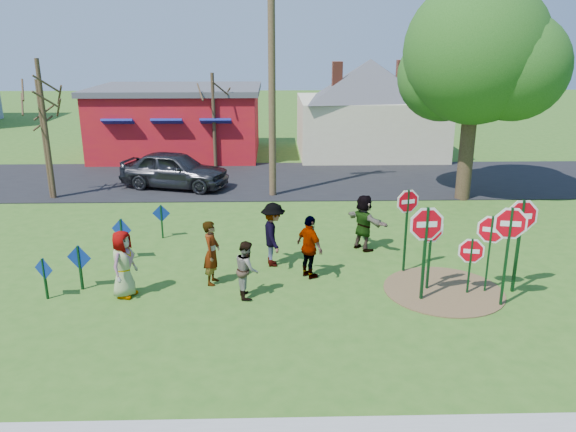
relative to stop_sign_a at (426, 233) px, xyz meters
name	(u,v)px	position (x,y,z in m)	size (l,w,h in m)	color
ground	(277,278)	(-3.76, 1.51, -1.84)	(120.00, 120.00, 0.00)	#32611B
road	(275,180)	(-3.76, 13.01, -1.82)	(120.00, 7.50, 0.04)	black
dirt_patch	(443,290)	(0.74, 0.51, -1.83)	(3.20, 3.20, 0.03)	brown
red_building	(179,121)	(-9.26, 19.50, 0.12)	(9.40, 7.69, 3.90)	#A51020
cream_house	(369,103)	(1.74, 19.51, 1.08)	(9.40, 9.40, 6.50)	beige
stop_sign_a	(426,233)	(0.00, 0.00, 0.00)	(1.19, 0.13, 2.67)	#0F3718
stop_sign_b	(407,210)	(-0.05, 1.83, 0.05)	(0.89, 0.28, 2.60)	#0F3718
stop_sign_c	(509,234)	(1.95, -0.40, 0.09)	(1.09, 0.21, 2.76)	#0F3718
stop_sign_d	(521,223)	(2.59, 0.43, 0.09)	(1.19, 0.12, 2.72)	#0F3718
stop_sign_e	(471,255)	(1.33, 0.34, -0.74)	(0.91, 0.19, 1.67)	#0F3718
stop_sign_f	(491,235)	(1.84, 0.43, -0.24)	(0.94, 0.40, 2.27)	#0F3718
stop_sign_g	(431,237)	(0.32, 0.63, -0.34)	(0.95, 0.23, 2.18)	#0F3718
blue_diamond_a	(44,274)	(-9.77, 0.31, -1.14)	(0.55, 0.26, 1.15)	#0F3718
blue_diamond_b	(80,263)	(-9.04, 0.88, -1.06)	(0.69, 0.18, 1.27)	#0F3718
blue_diamond_c	(122,235)	(-8.43, 2.95, -1.01)	(0.65, 0.25, 1.35)	#0F3718
blue_diamond_d	(161,218)	(-7.62, 4.94, -1.11)	(0.61, 0.06, 1.19)	#0F3718
person_a	(123,264)	(-7.76, 0.44, -0.94)	(0.89, 0.58, 1.81)	#415181
person_b	(212,253)	(-5.54, 1.19, -0.94)	(0.66, 0.43, 1.81)	#2A736C
person_c	(247,269)	(-4.55, 0.34, -1.08)	(0.75, 0.58, 1.53)	brown
person_d	(273,235)	(-3.85, 2.46, -0.88)	(1.25, 0.72, 1.93)	#36363C
person_e	(310,247)	(-2.82, 1.51, -0.93)	(1.07, 0.45, 1.83)	#512A57
person_f	(364,222)	(-0.96, 3.68, -0.93)	(1.69, 0.54, 1.82)	#1C5027
suv	(175,170)	(-8.28, 11.62, -0.98)	(1.95, 4.85, 1.65)	#2E2E33
utility_pole	(272,76)	(-3.85, 10.25, 3.20)	(2.35, 0.37, 9.59)	#4C3823
leafy_tree	(479,60)	(4.32, 9.51, 3.85)	(6.22, 5.68, 8.84)	#382819
bare_tree_west	(43,110)	(-13.14, 10.01, 1.89)	(1.80, 1.80, 5.77)	#382819
bare_tree_east	(213,107)	(-6.86, 15.87, 1.30)	(1.80, 1.80, 4.86)	#382819
bare_tree_mid	(42,123)	(-13.26, 10.07, 1.36)	(1.80, 1.80, 4.95)	#382819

